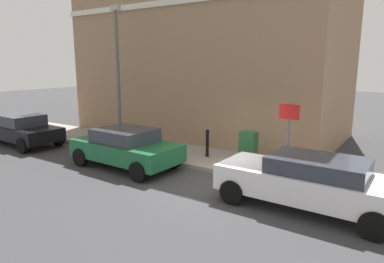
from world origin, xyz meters
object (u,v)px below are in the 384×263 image
at_px(bollard_near_cabinet, 207,142).
at_px(car_green, 126,147).
at_px(car_white, 309,181).
at_px(car_black, 21,129).
at_px(street_sign, 289,130).
at_px(utility_cabinet, 248,150).
at_px(lamppost, 118,70).

bearing_deg(bollard_near_cabinet, car_green, 140.23).
height_order(car_white, car_black, car_white).
distance_m(bollard_near_cabinet, street_sign, 3.55).
relative_size(utility_cabinet, lamppost, 0.20).
height_order(car_white, bollard_near_cabinet, car_white).
bearing_deg(lamppost, car_black, 119.88).
bearing_deg(car_white, street_sign, -53.36).
height_order(car_green, bollard_near_cabinet, car_green).
bearing_deg(car_green, car_white, -178.65).
bearing_deg(car_white, lamppost, -12.91).
bearing_deg(car_black, street_sign, -170.57).
relative_size(car_green, bollard_near_cabinet, 3.81).
distance_m(bollard_near_cabinet, lamppost, 5.03).
distance_m(car_white, utility_cabinet, 3.44).
distance_m(street_sign, lamppost, 7.81).
xyz_separation_m(utility_cabinet, bollard_near_cabinet, (0.10, 1.70, 0.02)).
relative_size(car_white, car_green, 1.11).
height_order(car_black, bollard_near_cabinet, car_black).
height_order(bollard_near_cabinet, street_sign, street_sign).
bearing_deg(car_black, car_green, -176.89).
relative_size(car_green, street_sign, 1.72).
bearing_deg(bollard_near_cabinet, street_sign, -104.96).
xyz_separation_m(car_green, utility_cabinet, (2.19, -3.60, -0.04)).
relative_size(car_white, lamppost, 0.77).
bearing_deg(lamppost, street_sign, -95.08).
xyz_separation_m(car_white, car_green, (0.02, 6.24, -0.01)).
bearing_deg(car_black, lamppost, -148.44).
distance_m(car_black, lamppost, 5.20).
relative_size(bollard_near_cabinet, lamppost, 0.18).
relative_size(car_white, street_sign, 1.91).
bearing_deg(car_green, bollard_near_cabinet, -128.25).
height_order(car_white, street_sign, street_sign).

